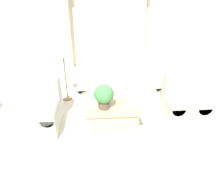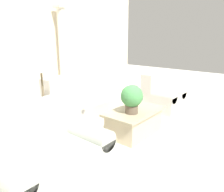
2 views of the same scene
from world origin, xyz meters
name	(u,v)px [view 1 (image 1 of 2)]	position (x,y,z in m)	size (l,w,h in m)	color
ground_plane	(108,112)	(0.00, 0.00, 0.00)	(16.00, 16.00, 0.00)	silver
wall_back	(102,17)	(0.00, 3.22, 1.60)	(10.00, 0.06, 3.20)	beige
sofa_long	(120,82)	(0.36, 0.85, 0.35)	(2.08, 1.00, 0.91)	#B7B2A8
loveseat	(24,109)	(-1.69, -0.35, 0.36)	(1.41, 1.00, 0.91)	#AAAFA3
coffee_table	(112,116)	(0.06, -0.51, 0.23)	(1.12, 0.67, 0.45)	tan
potted_plant	(104,95)	(-0.09, -0.55, 0.72)	(0.38, 0.38, 0.49)	brown
pillar_candle	(119,101)	(0.21, -0.46, 0.54)	(0.10, 0.10, 0.18)	beige
floor_lamp	(63,52)	(-0.97, 0.70, 1.20)	(0.41, 0.41, 1.38)	brown
column_left	(67,29)	(-1.12, 2.93, 1.31)	(0.33, 0.33, 2.56)	silver
column_right	(141,28)	(1.25, 2.93, 1.31)	(0.33, 0.33, 2.56)	silver
armchair	(184,101)	(1.62, -0.23, 0.35)	(0.81, 0.81, 0.87)	#B7B2A8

